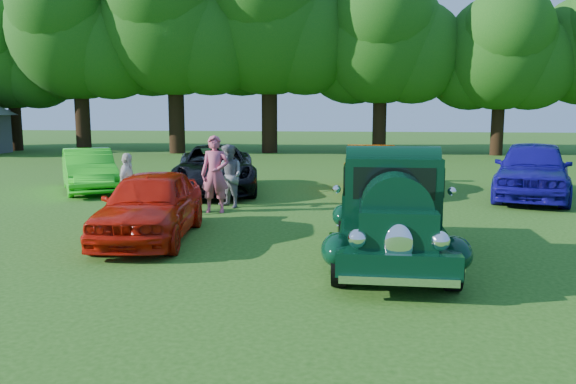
# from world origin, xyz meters

# --- Properties ---
(ground) EXTENTS (120.00, 120.00, 0.00)m
(ground) POSITION_xyz_m (0.00, 0.00, 0.00)
(ground) COLOR #204D12
(ground) RESTS_ON ground
(hero_pickup) EXTENTS (2.16, 4.64, 1.81)m
(hero_pickup) POSITION_xyz_m (1.86, 0.32, 0.79)
(hero_pickup) COLOR black
(hero_pickup) RESTS_ON ground
(red_convertible) EXTENTS (2.10, 4.23, 1.39)m
(red_convertible) POSITION_xyz_m (-2.81, 1.37, 0.69)
(red_convertible) COLOR #B71407
(red_convertible) RESTS_ON ground
(back_car_lime) EXTENTS (3.35, 4.25, 1.35)m
(back_car_lime) POSITION_xyz_m (-7.25, 7.58, 0.68)
(back_car_lime) COLOR #28DB1D
(back_car_lime) RESTS_ON ground
(back_car_black) EXTENTS (3.62, 5.73, 1.47)m
(back_car_black) POSITION_xyz_m (-3.20, 7.95, 0.74)
(back_car_black) COLOR black
(back_car_black) RESTS_ON ground
(back_car_orange) EXTENTS (2.24, 4.95, 1.41)m
(back_car_orange) POSITION_xyz_m (1.83, 8.57, 0.70)
(back_car_orange) COLOR #F86508
(back_car_orange) RESTS_ON ground
(back_car_blue) EXTENTS (3.39, 5.37, 1.70)m
(back_car_blue) POSITION_xyz_m (6.34, 7.82, 0.85)
(back_car_blue) COLOR #120B7E
(back_car_blue) RESTS_ON ground
(spectator_pink) EXTENTS (0.72, 0.48, 1.95)m
(spectator_pink) POSITION_xyz_m (-2.28, 4.41, 0.97)
(spectator_pink) COLOR #B84C66
(spectator_pink) RESTS_ON ground
(spectator_grey) EXTENTS (1.03, 1.01, 1.68)m
(spectator_grey) POSITION_xyz_m (-2.10, 5.17, 0.84)
(spectator_grey) COLOR slate
(spectator_grey) RESTS_ON ground
(spectator_white) EXTENTS (0.44, 0.92, 1.53)m
(spectator_white) POSITION_xyz_m (-4.35, 3.84, 0.76)
(spectator_white) COLOR silver
(spectator_white) RESTS_ON ground
(tree_line) EXTENTS (64.62, 9.75, 12.17)m
(tree_line) POSITION_xyz_m (-1.35, 23.95, 6.88)
(tree_line) COLOR black
(tree_line) RESTS_ON ground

